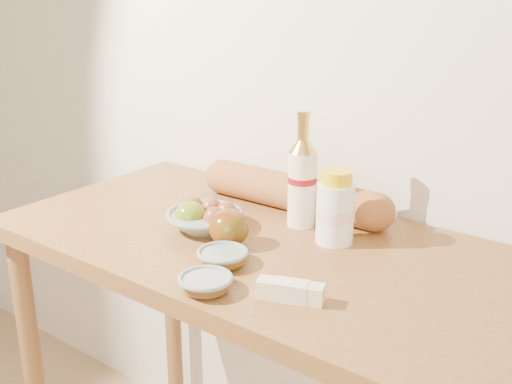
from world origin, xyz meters
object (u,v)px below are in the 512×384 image
bourbon_bottle (302,180)px  baguette (293,193)px  egg_bowl (205,217)px  cream_bottle (335,209)px  table (264,293)px

bourbon_bottle → baguette: bearing=139.9°
egg_bowl → baguette: size_ratio=0.40×
cream_bottle → egg_bowl: cream_bottle is taller
table → cream_bottle: bearing=36.6°
bourbon_bottle → egg_bowl: 0.23m
table → baguette: (-0.06, 0.19, 0.17)m
egg_bowl → baguette: bearing=67.0°
cream_bottle → egg_bowl: 0.29m
table → cream_bottle: (0.12, 0.09, 0.20)m
cream_bottle → egg_bowl: size_ratio=0.75×
cream_bottle → baguette: (-0.18, 0.10, -0.03)m
table → baguette: baguette is taller
bourbon_bottle → baguette: size_ratio=0.50×
bourbon_bottle → baguette: bourbon_bottle is taller
bourbon_bottle → cream_bottle: bearing=-15.0°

